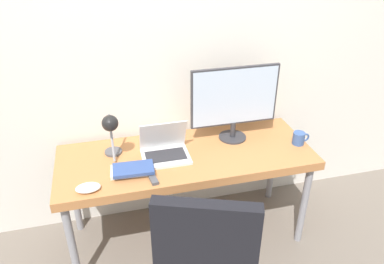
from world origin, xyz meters
TOP-DOWN VIEW (x-y plane):
  - wall_back at (0.00, 0.71)m, footprint 8.00×0.05m
  - desk at (0.00, 0.32)m, footprint 1.70×0.64m
  - laptop at (-0.14, 0.33)m, footprint 0.31×0.25m
  - monitor at (0.37, 0.45)m, footprint 0.61×0.20m
  - desk_lamp at (-0.47, 0.35)m, footprint 0.11×0.24m
  - office_chair at (-0.07, -0.42)m, footprint 0.65×0.64m
  - book_stack at (-0.37, 0.19)m, footprint 0.27×0.17m
  - tv_remote at (-0.26, 0.10)m, footprint 0.06×0.15m
  - mug at (0.79, 0.25)m, footprint 0.12×0.08m
  - game_controller at (-0.64, 0.08)m, footprint 0.14×0.09m

SIDE VIEW (x-z plane):
  - office_chair at x=-0.07m, z-range 0.06..1.07m
  - desk at x=0.00m, z-range 0.30..1.03m
  - tv_remote at x=-0.26m, z-range 0.73..0.75m
  - game_controller at x=-0.64m, z-range 0.73..0.77m
  - book_stack at x=-0.37m, z-range 0.73..0.77m
  - mug at x=0.79m, z-range 0.73..0.82m
  - laptop at x=-0.14m, z-range 0.66..0.90m
  - desk_lamp at x=-0.47m, z-range 0.80..1.14m
  - monitor at x=0.37m, z-range 0.76..1.29m
  - wall_back at x=0.00m, z-range 0.00..2.60m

